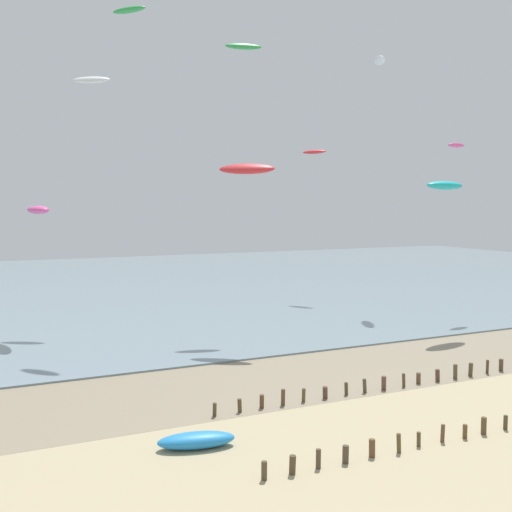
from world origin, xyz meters
name	(u,v)px	position (x,y,z in m)	size (l,w,h in m)	color
wet_sand_strip	(199,391)	(0.00, 18.89, 0.00)	(120.00, 8.25, 0.01)	gray
sea	(68,288)	(0.00, 58.01, 0.05)	(160.00, 70.00, 0.10)	gray
groyne_mid	(456,432)	(6.46, 9.17, 0.30)	(16.60, 0.35, 0.73)	#4E4328
groyne_far	(402,380)	(8.91, 15.32, 0.31)	(18.32, 0.36, 0.74)	#4B4129
grounded_kite	(196,440)	(-2.42, 12.53, 0.28)	(2.77, 1.00, 0.55)	#2384D1
kite_aloft_3	(379,61)	(23.22, 36.83, 20.99)	(2.67, 0.85, 0.43)	white
kite_aloft_4	(314,152)	(20.04, 42.29, 13.52)	(2.35, 0.75, 0.38)	red
kite_aloft_5	(243,46)	(9.10, 33.96, 20.01)	(2.67, 0.85, 0.43)	green
kite_aloft_7	(456,145)	(25.41, 29.71, 13.26)	(1.88, 0.60, 0.30)	#E54C99
kite_aloft_8	(445,185)	(19.98, 24.89, 9.93)	(3.60, 1.15, 0.58)	#19B2B7
kite_aloft_9	(91,80)	(-0.66, 39.76, 17.85)	(2.87, 0.92, 0.46)	white
kite_aloft_10	(38,210)	(-5.20, 34.75, 8.29)	(3.37, 1.08, 0.54)	#E54C99
kite_aloft_12	(129,10)	(0.73, 33.69, 21.40)	(2.56, 0.82, 0.41)	green
kite_aloft_13	(247,169)	(6.46, 27.60, 10.85)	(3.53, 1.13, 0.56)	red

